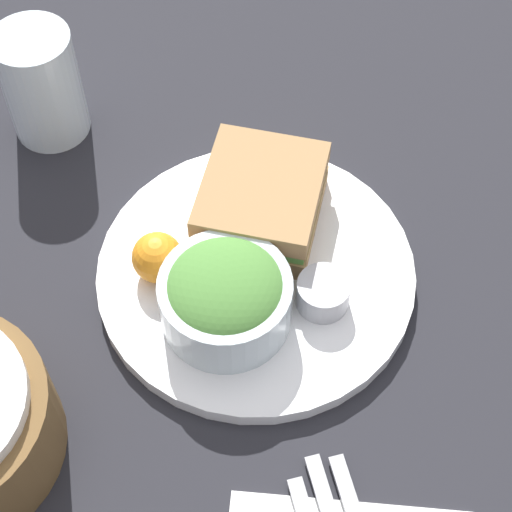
# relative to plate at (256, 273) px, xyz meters

# --- Properties ---
(ground_plane) EXTENTS (4.00, 4.00, 0.00)m
(ground_plane) POSITION_rel_plate_xyz_m (0.00, 0.00, -0.01)
(ground_plane) COLOR #232328
(plate) EXTENTS (0.28, 0.28, 0.02)m
(plate) POSITION_rel_plate_xyz_m (0.00, 0.00, 0.00)
(plate) COLOR white
(plate) RESTS_ON ground_plane
(sandwich) EXTENTS (0.13, 0.12, 0.05)m
(sandwich) POSITION_rel_plate_xyz_m (0.05, -0.00, 0.04)
(sandwich) COLOR #A37A4C
(sandwich) RESTS_ON plate
(salad_bowl) EXTENTS (0.11, 0.11, 0.06)m
(salad_bowl) POSITION_rel_plate_xyz_m (-0.05, 0.02, 0.04)
(salad_bowl) COLOR silver
(salad_bowl) RESTS_ON plate
(dressing_cup) EXTENTS (0.05, 0.05, 0.03)m
(dressing_cup) POSITION_rel_plate_xyz_m (-0.03, -0.06, 0.02)
(dressing_cup) COLOR #B7B7BC
(dressing_cup) RESTS_ON plate
(orange_wedge) EXTENTS (0.04, 0.04, 0.04)m
(orange_wedge) POSITION_rel_plate_xyz_m (-0.01, 0.08, 0.03)
(orange_wedge) COLOR orange
(orange_wedge) RESTS_ON plate
(drink_glass) EXTENTS (0.08, 0.08, 0.12)m
(drink_glass) POSITION_rel_plate_xyz_m (0.16, 0.22, 0.05)
(drink_glass) COLOR silver
(drink_glass) RESTS_ON ground_plane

